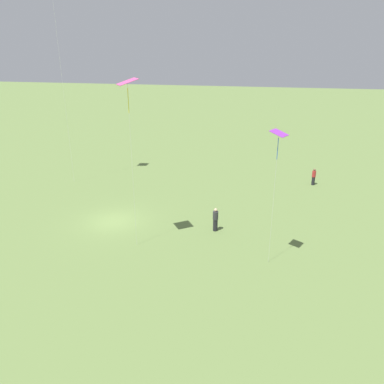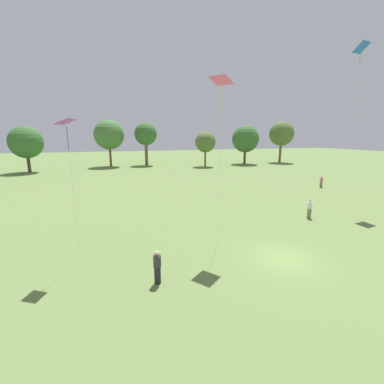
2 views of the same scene
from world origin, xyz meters
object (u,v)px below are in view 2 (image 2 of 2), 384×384
(kite_0, at_px, (221,85))
(kite_4, at_px, (361,52))
(person_3, at_px, (157,267))
(person_8, at_px, (310,209))
(person_1, at_px, (321,182))
(kite_2, at_px, (66,127))

(kite_0, xyz_separation_m, kite_4, (17.22, 5.44, 4.91))
(kite_0, bearing_deg, kite_4, -63.41)
(person_3, xyz_separation_m, kite_4, (22.09, 8.84, 14.55))
(kite_4, bearing_deg, kite_0, 52.42)
(kite_4, bearing_deg, person_8, 55.49)
(person_1, bearing_deg, kite_4, -96.32)
(kite_0, bearing_deg, kite_2, 98.04)
(person_3, bearing_deg, kite_4, 72.62)
(person_1, relative_size, kite_0, 0.15)
(person_1, relative_size, kite_2, 0.20)
(kite_2, bearing_deg, person_1, -177.55)
(kite_4, bearing_deg, person_1, -88.21)
(person_8, distance_m, kite_2, 20.87)
(person_3, height_order, kite_2, kite_2)
(person_8, relative_size, kite_2, 0.21)
(person_3, relative_size, kite_2, 0.21)
(person_8, bearing_deg, kite_4, -77.39)
(kite_0, bearing_deg, person_8, -65.41)
(person_1, height_order, kite_2, kite_2)
(kite_0, height_order, kite_2, kite_0)
(person_1, distance_m, kite_4, 17.94)
(person_1, bearing_deg, kite_2, -129.46)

